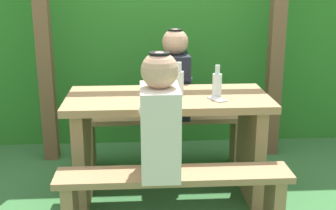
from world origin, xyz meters
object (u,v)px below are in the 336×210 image
Objects in this scene: picnic_table at (168,130)px; drinking_glass at (164,95)px; person_black_coat at (175,77)px; person_white_shirt at (160,119)px; cell_phone at (217,99)px; bottle_right at (179,82)px; bottle_left at (217,84)px; bench_near at (174,192)px; bench_far at (164,130)px.

picnic_table is 0.32m from drinking_glass.
person_black_coat is at bearing 80.42° from picnic_table.
person_white_shirt is 5.14× the size of cell_phone.
bottle_left is at bearing -11.40° from bottle_right.
bottle_right reaches higher than bottle_left.
bench_near is 1.95× the size of person_white_shirt.
bottle_left is at bearing 50.50° from person_white_shirt.
person_black_coat is 3.26× the size of bottle_left.
bench_near is 10.00× the size of cell_phone.
bottle_right is (0.08, 0.56, 0.55)m from bench_near.
person_white_shirt reaches higher than bench_near.
bottle_right is at bearing 74.10° from person_white_shirt.
bottle_right is (0.16, 0.55, 0.09)m from person_white_shirt.
person_white_shirt and person_black_coat have the same top height.
bottle_right reaches higher than drinking_glass.
bench_near is 0.47m from person_white_shirt.
cell_phone is (0.32, 0.42, 0.46)m from bench_near.
drinking_glass reaches higher than bench_near.
person_white_shirt is 0.58m from bottle_right.
bench_far is (0.00, 0.55, -0.20)m from picnic_table.
person_black_coat reaches higher than bottle_left.
cell_phone reaches higher than bench_near.
picnic_table is 0.35m from bottle_right.
cell_phone is at bearing -71.41° from person_black_coat.
person_black_coat is at bearing 112.00° from bottle_left.
bench_far is 10.00× the size of cell_phone.
person_black_coat is 3.08× the size of bottle_right.
person_white_shirt is 0.65m from bottle_left.
drinking_glass is 0.35× the size of bottle_left.
person_white_shirt is at bearing -99.03° from person_black_coat.
person_black_coat reaches higher than picnic_table.
bottle_left is 1.57× the size of cell_phone.
bench_near is 0.81m from bottle_left.
picnic_table is 6.00× the size of bottle_right.
person_white_shirt is at bearing -98.48° from picnic_table.
bench_near is 0.70m from cell_phone.
picnic_table is at bearing -90.00° from bench_far.
bottle_right reaches higher than bench_near.
person_black_coat is (0.09, -0.00, 0.46)m from bench_far.
person_black_coat is 0.55m from bottle_right.
drinking_glass is at bearing -128.07° from bottle_right.
cell_phone is at bearing -29.09° from bottle_right.
bench_far is (0.00, 1.10, 0.00)m from bench_near.
drinking_glass is at bearing -103.76° from picnic_table.
picnic_table is 0.61m from person_white_shirt.
person_white_shirt is 1.00× the size of person_black_coat.
bottle_right is 0.29m from cell_phone.
picnic_table is at bearing 90.00° from bench_near.
person_white_shirt reaches higher than bottle_right.
bench_near is 1.10m from bench_far.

